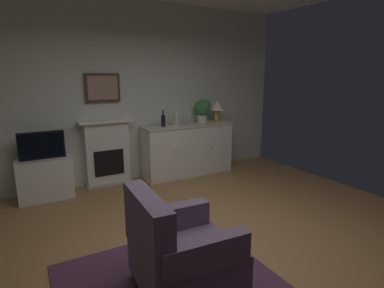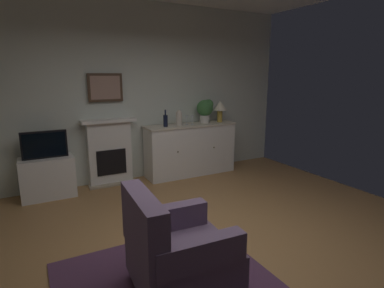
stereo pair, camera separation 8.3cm
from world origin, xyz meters
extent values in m
cube|color=#9E7042|center=(0.00, 0.00, -0.05)|extent=(5.85, 5.49, 0.10)
cube|color=silver|center=(0.00, 2.71, 1.50)|extent=(5.85, 0.06, 2.99)
cube|color=white|center=(-0.51, 2.59, 0.53)|extent=(0.70, 0.18, 1.05)
cube|color=tan|center=(-0.51, 2.49, 0.01)|extent=(0.77, 0.20, 0.03)
cube|color=black|center=(-0.51, 2.50, 0.39)|extent=(0.48, 0.02, 0.42)
cube|color=white|center=(-0.51, 2.56, 1.07)|extent=(0.87, 0.27, 0.05)
cube|color=#473323|center=(-0.51, 2.63, 1.60)|extent=(0.55, 0.03, 0.45)
cube|color=#9E7A6B|center=(-0.51, 2.62, 1.60)|extent=(0.47, 0.01, 0.37)
cube|color=white|center=(0.92, 2.41, 0.45)|extent=(1.65, 0.45, 0.90)
cube|color=beige|center=(0.92, 2.41, 0.92)|extent=(1.68, 0.48, 0.03)
sphere|color=brown|center=(0.55, 2.17, 0.51)|extent=(0.02, 0.02, 0.02)
sphere|color=brown|center=(1.28, 2.17, 0.51)|extent=(0.02, 0.02, 0.02)
cylinder|color=#B79338|center=(1.54, 2.41, 1.04)|extent=(0.10, 0.10, 0.22)
cone|color=#EFE5C6|center=(1.54, 2.41, 1.24)|extent=(0.26, 0.26, 0.18)
cylinder|color=black|center=(0.42, 2.38, 1.03)|extent=(0.08, 0.08, 0.20)
cylinder|color=black|center=(0.42, 2.38, 1.18)|extent=(0.03, 0.03, 0.09)
cylinder|color=silver|center=(0.83, 2.39, 0.93)|extent=(0.06, 0.06, 0.00)
cylinder|color=silver|center=(0.83, 2.39, 0.98)|extent=(0.01, 0.01, 0.09)
cone|color=silver|center=(0.83, 2.39, 1.06)|extent=(0.07, 0.07, 0.07)
cylinder|color=silver|center=(0.94, 2.39, 0.93)|extent=(0.06, 0.06, 0.00)
cylinder|color=silver|center=(0.94, 2.39, 0.98)|extent=(0.01, 0.01, 0.09)
cone|color=silver|center=(0.94, 2.39, 1.06)|extent=(0.07, 0.07, 0.07)
cylinder|color=beige|center=(0.67, 2.36, 1.05)|extent=(0.11, 0.11, 0.24)
sphere|color=beige|center=(0.67, 2.36, 1.17)|extent=(0.08, 0.08, 0.08)
cube|color=white|center=(-1.48, 2.42, 0.31)|extent=(0.75, 0.42, 0.61)
cube|color=black|center=(-1.48, 2.40, 0.81)|extent=(0.62, 0.06, 0.40)
cube|color=black|center=(-1.48, 2.37, 0.81)|extent=(0.57, 0.01, 0.35)
cylinder|color=beige|center=(1.25, 2.46, 1.00)|extent=(0.18, 0.18, 0.14)
sphere|color=#3D753D|center=(1.25, 2.46, 1.20)|extent=(0.30, 0.30, 0.30)
sphere|color=#3D753D|center=(1.31, 2.43, 1.27)|extent=(0.18, 0.18, 0.18)
cube|color=#604C66|center=(-0.63, -0.40, 0.26)|extent=(0.84, 0.80, 0.32)
cube|color=#604C66|center=(-0.96, -0.38, 0.67)|extent=(0.20, 0.77, 0.50)
cube|color=#604C66|center=(-0.65, -0.71, 0.53)|extent=(0.73, 0.18, 0.22)
cube|color=#604C66|center=(-0.61, -0.08, 0.53)|extent=(0.73, 0.18, 0.22)
cylinder|color=#473323|center=(-0.27, -0.09, 0.05)|extent=(0.05, 0.05, 0.10)
cylinder|color=#473323|center=(-0.95, -0.06, 0.05)|extent=(0.05, 0.05, 0.10)
camera|label=1|loc=(-1.74, -2.45, 1.81)|focal=29.12mm
camera|label=2|loc=(-1.66, -2.49, 1.81)|focal=29.12mm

